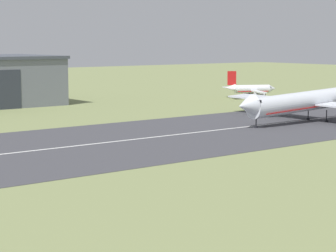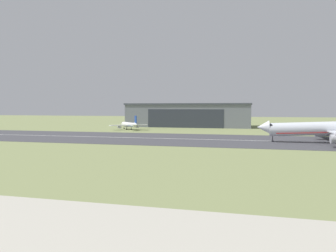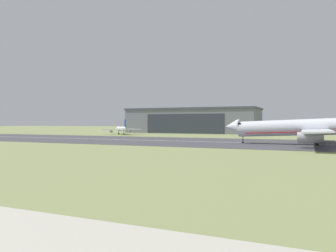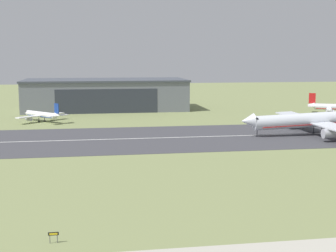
{
  "view_description": "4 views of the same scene",
  "coord_description": "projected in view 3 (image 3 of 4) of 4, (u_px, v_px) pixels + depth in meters",
  "views": [
    {
      "loc": [
        -58.05,
        16.35,
        19.51
      ],
      "look_at": [
        5.22,
        97.73,
        6.02
      ],
      "focal_mm": 70.0,
      "sensor_mm": 36.0,
      "label": 1
    },
    {
      "loc": [
        39.07,
        -3.34,
        12.37
      ],
      "look_at": [
        13.16,
        99.46,
        6.34
      ],
      "focal_mm": 35.0,
      "sensor_mm": 36.0,
      "label": 2
    },
    {
      "loc": [
        65.63,
        16.35,
        6.72
      ],
      "look_at": [
        27.2,
        105.86,
        5.47
      ],
      "focal_mm": 35.0,
      "sensor_mm": 36.0,
      "label": 3
    },
    {
      "loc": [
        -5.74,
        -24.56,
        25.69
      ],
      "look_at": [
        15.53,
        107.01,
        6.04
      ],
      "focal_mm": 50.0,
      "sensor_mm": 36.0,
      "label": 4
    }
  ],
  "objects": [
    {
      "name": "airplane_parked_centre",
      "position": [
        121.0,
        129.0,
        174.41
      ],
      "size": [
        20.29,
        20.41,
        8.0
      ],
      "color": "white",
      "rests_on": "ground_plane"
    },
    {
      "name": "hangar_building",
      "position": [
        194.0,
        121.0,
        201.6
      ],
      "size": [
        78.8,
        34.65,
        14.95
      ],
      "color": "slate",
      "rests_on": "ground_plane"
    },
    {
      "name": "airplane_landing",
      "position": [
        320.0,
        127.0,
        93.22
      ],
      "size": [
        55.39,
        55.49,
        15.63
      ],
      "color": "silver",
      "rests_on": "ground_plane"
    },
    {
      "name": "runway_strip",
      "position": [
        118.0,
        140.0,
        122.78
      ],
      "size": [
        512.91,
        49.18,
        0.06
      ],
      "primitive_type": "cube",
      "color": "#3D3D42",
      "rests_on": "ground_plane"
    },
    {
      "name": "runway_centreline",
      "position": [
        118.0,
        140.0,
        122.78
      ],
      "size": [
        461.62,
        0.7,
        0.01
      ],
      "primitive_type": "cube",
      "color": "silver",
      "rests_on": "runway_strip"
    }
  ]
}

